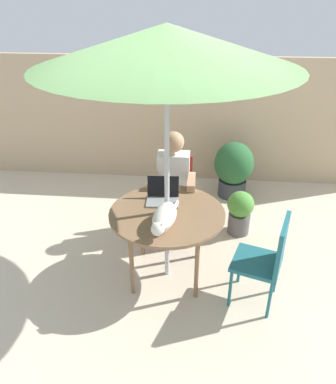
# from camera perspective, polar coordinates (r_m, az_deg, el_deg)

# --- Properties ---
(ground_plane) EXTENTS (14.00, 14.00, 0.00)m
(ground_plane) POSITION_cam_1_polar(r_m,az_deg,el_deg) (3.81, -0.14, -12.35)
(ground_plane) COLOR beige
(fence_back) EXTENTS (5.85, 0.08, 1.74)m
(fence_back) POSITION_cam_1_polar(r_m,az_deg,el_deg) (5.31, 2.08, 10.88)
(fence_back) COLOR tan
(fence_back) RESTS_ON ground
(patio_table) EXTENTS (1.06, 1.06, 0.72)m
(patio_table) POSITION_cam_1_polar(r_m,az_deg,el_deg) (3.40, -0.15, -3.87)
(patio_table) COLOR brown
(patio_table) RESTS_ON ground
(patio_umbrella) EXTENTS (2.02, 2.02, 2.29)m
(patio_umbrella) POSITION_cam_1_polar(r_m,az_deg,el_deg) (2.89, -0.19, 21.49)
(patio_umbrella) COLOR #B7B7BC
(patio_umbrella) RESTS_ON ground
(chair_occupied) EXTENTS (0.40, 0.40, 0.88)m
(chair_occupied) POSITION_cam_1_polar(r_m,az_deg,el_deg) (4.21, 0.92, 0.55)
(chair_occupied) COLOR maroon
(chair_occupied) RESTS_ON ground
(chair_empty) EXTENTS (0.51, 0.51, 0.88)m
(chair_empty) POSITION_cam_1_polar(r_m,az_deg,el_deg) (3.30, 15.07, -9.51)
(chair_empty) COLOR #1E606B
(chair_empty) RESTS_ON ground
(person_seated) EXTENTS (0.48, 0.48, 1.22)m
(person_seated) POSITION_cam_1_polar(r_m,az_deg,el_deg) (3.99, 0.76, 1.64)
(person_seated) COLOR white
(person_seated) RESTS_ON ground
(laptop) EXTENTS (0.31, 0.26, 0.21)m
(laptop) POSITION_cam_1_polar(r_m,az_deg,el_deg) (3.54, -0.80, -0.26)
(laptop) COLOR gray
(laptop) RESTS_ON patio_table
(cat) EXTENTS (0.25, 0.65, 0.17)m
(cat) POSITION_cam_1_polar(r_m,az_deg,el_deg) (3.13, -0.63, -4.01)
(cat) COLOR silver
(cat) RESTS_ON patio_table
(potted_plant_near_fence) EXTENTS (0.52, 0.52, 0.76)m
(potted_plant_near_fence) POSITION_cam_1_polar(r_m,az_deg,el_deg) (5.02, 10.03, 3.72)
(potted_plant_near_fence) COLOR #33383D
(potted_plant_near_fence) RESTS_ON ground
(potted_plant_by_chair) EXTENTS (0.30, 0.30, 0.52)m
(potted_plant_by_chair) POSITION_cam_1_polar(r_m,az_deg,el_deg) (4.30, 10.97, -2.90)
(potted_plant_by_chair) COLOR #595654
(potted_plant_by_chair) RESTS_ON ground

